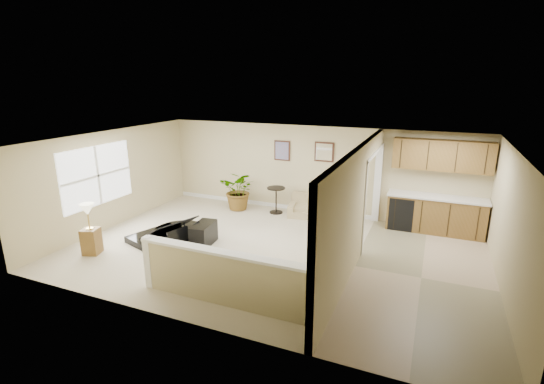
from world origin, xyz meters
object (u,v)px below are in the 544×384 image
at_px(piano, 166,218).
at_px(accent_table, 276,197).
at_px(loveseat, 314,206).
at_px(lamp_stand, 90,233).
at_px(palm_plant, 240,191).
at_px(small_plant, 344,221).
at_px(piano_bench, 204,234).

bearing_deg(piano, accent_table, 78.78).
relative_size(loveseat, lamp_stand, 1.29).
distance_m(palm_plant, small_plant, 3.25).
height_order(loveseat, lamp_stand, lamp_stand).
bearing_deg(loveseat, accent_table, -179.87).
relative_size(piano, loveseat, 1.35).
distance_m(accent_table, lamp_stand, 4.96).
distance_m(piano_bench, lamp_stand, 2.46).
xyz_separation_m(loveseat, accent_table, (-1.09, -0.18, 0.19)).
relative_size(piano, lamp_stand, 1.75).
xyz_separation_m(loveseat, lamp_stand, (-3.80, -4.33, 0.19)).
height_order(accent_table, palm_plant, palm_plant).
height_order(loveseat, palm_plant, palm_plant).
relative_size(loveseat, palm_plant, 1.27).
height_order(palm_plant, lamp_stand, palm_plant).
bearing_deg(piano, loveseat, 66.70).
relative_size(palm_plant, lamp_stand, 1.02).
bearing_deg(small_plant, accent_table, 166.54).
bearing_deg(palm_plant, accent_table, 6.40).
bearing_deg(palm_plant, piano_bench, -81.02).
height_order(piano, lamp_stand, piano).
xyz_separation_m(accent_table, lamp_stand, (-2.71, -4.15, 0.00)).
distance_m(loveseat, lamp_stand, 5.77).
height_order(palm_plant, small_plant, palm_plant).
bearing_deg(lamp_stand, palm_plant, 68.31).
xyz_separation_m(accent_table, palm_plant, (-1.11, -0.12, 0.09)).
xyz_separation_m(piano, piano_bench, (0.95, 0.14, -0.32)).
bearing_deg(small_plant, lamp_stand, -142.82).
relative_size(accent_table, palm_plant, 0.64).
bearing_deg(small_plant, piano, -147.31).
bearing_deg(accent_table, piano, -119.49).
bearing_deg(piano, palm_plant, 97.50).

